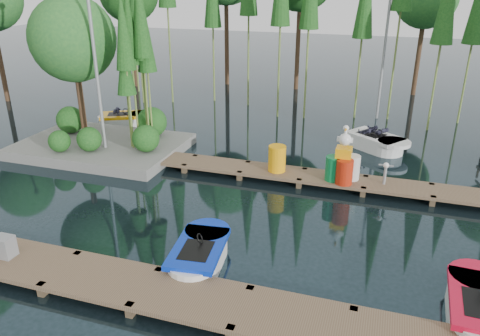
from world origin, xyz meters
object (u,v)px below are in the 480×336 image
(island, at_px, (91,68))
(utility_cabinet, at_px, (5,247))
(yellow_barrel, at_px, (277,158))
(boat_red, at_px, (479,309))
(drum_cluster, at_px, (343,165))
(boat_yellow_far, at_px, (124,119))
(boat_blue, at_px, (199,255))

(island, bearing_deg, utility_cabinet, -71.13)
(yellow_barrel, bearing_deg, boat_red, -45.14)
(island, bearing_deg, drum_cluster, -5.57)
(boat_red, xyz_separation_m, boat_yellow_far, (-13.68, 9.37, 0.01))
(boat_yellow_far, bearing_deg, boat_blue, -56.64)
(island, height_order, yellow_barrel, island)
(drum_cluster, bearing_deg, boat_red, -58.35)
(yellow_barrel, bearing_deg, island, 173.94)
(island, relative_size, utility_cabinet, 13.17)
(island, distance_m, boat_blue, 9.79)
(boat_red, bearing_deg, boat_yellow_far, 147.98)
(boat_yellow_far, relative_size, drum_cluster, 1.50)
(yellow_barrel, distance_m, drum_cluster, 2.20)
(island, height_order, boat_blue, island)
(yellow_barrel, xyz_separation_m, drum_cluster, (2.19, -0.15, 0.10))
(boat_blue, height_order, yellow_barrel, yellow_barrel)
(utility_cabinet, xyz_separation_m, yellow_barrel, (4.78, 7.00, 0.18))
(boat_blue, height_order, utility_cabinet, utility_cabinet)
(boat_red, distance_m, yellow_barrel, 7.85)
(island, bearing_deg, boat_blue, -42.18)
(boat_blue, relative_size, drum_cluster, 1.43)
(boat_red, bearing_deg, boat_blue, -178.31)
(yellow_barrel, bearing_deg, drum_cluster, -3.88)
(island, relative_size, boat_yellow_far, 2.46)
(boat_blue, distance_m, drum_cluster, 6.01)
(utility_cabinet, distance_m, yellow_barrel, 8.48)
(island, height_order, utility_cabinet, island)
(utility_cabinet, xyz_separation_m, drum_cluster, (6.98, 6.85, 0.28))
(island, xyz_separation_m, boat_red, (12.97, -6.34, -2.93))
(boat_yellow_far, bearing_deg, yellow_barrel, -31.10)
(island, xyz_separation_m, drum_cluster, (9.64, -0.94, -2.34))
(boat_red, relative_size, boat_yellow_far, 0.97)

